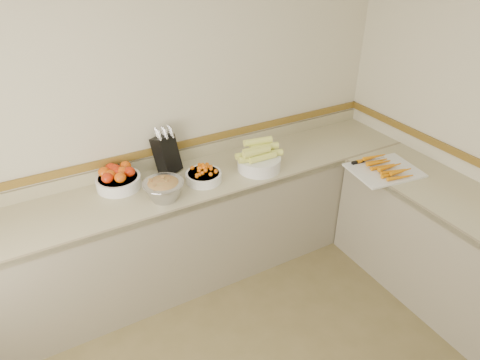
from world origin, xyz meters
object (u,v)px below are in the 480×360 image
knife_block (166,153)px  cutting_board (384,169)px  tomato_bowl (118,178)px  rhubarb_bowl (164,189)px  cherry_tomato_bowl (204,175)px  dishwasher (475,269)px  corn_bowl (259,159)px

knife_block → cutting_board: size_ratio=0.68×
tomato_bowl → cutting_board: size_ratio=0.58×
knife_block → rhubarb_bowl: size_ratio=1.31×
cherry_tomato_bowl → rhubarb_bowl: bearing=-165.8°
knife_block → cherry_tomato_bowl: bearing=-56.9°
knife_block → rhubarb_bowl: (-0.17, -0.37, -0.07)m
tomato_bowl → rhubarb_bowl: rhubarb_bowl is taller
dishwasher → tomato_bowl: size_ratio=2.55×
corn_bowl → rhubarb_bowl: corn_bowl is taller
tomato_bowl → cherry_tomato_bowl: size_ratio=1.20×
knife_block → cherry_tomato_bowl: 0.35m
cherry_tomato_bowl → cutting_board: bearing=-23.1°
tomato_bowl → rhubarb_bowl: (0.24, -0.32, 0.01)m
tomato_bowl → cutting_board: tomato_bowl is taller
tomato_bowl → corn_bowl: size_ratio=0.86×
corn_bowl → cutting_board: size_ratio=0.68×
dishwasher → tomato_bowl: tomato_bowl is taller
knife_block → tomato_bowl: (-0.41, -0.05, -0.08)m
dishwasher → cherry_tomato_bowl: size_ratio=3.06×
cutting_board → cherry_tomato_bowl: bearing=156.9°
tomato_bowl → corn_bowl: bearing=-14.7°
knife_block → cherry_tomato_bowl: (0.18, -0.28, -0.11)m
cherry_tomato_bowl → cutting_board: 1.42m
tomato_bowl → knife_block: bearing=7.3°
cherry_tomato_bowl → rhubarb_bowl: 0.36m
cherry_tomato_bowl → dishwasher: bearing=-42.2°
dishwasher → tomato_bowl: bearing=142.7°
knife_block → tomato_bowl: size_ratio=1.17×
dishwasher → rhubarb_bowl: bearing=145.4°
cherry_tomato_bowl → corn_bowl: corn_bowl is taller
corn_bowl → cutting_board: bearing=-31.1°
dishwasher → corn_bowl: corn_bowl is taller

